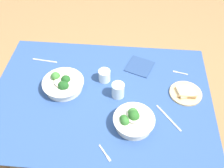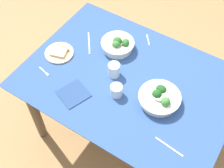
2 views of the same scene
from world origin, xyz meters
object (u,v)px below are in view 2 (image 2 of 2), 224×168
object	(u,v)px
fork_by_near_bowl	(45,72)
broccoli_bowl_far	(160,98)
broccoli_bowl_near	(118,45)
table_knife_right	(89,43)
bread_side_plate	(59,52)
water_glass_center	(114,70)
table_knife_left	(169,147)
water_glass_side	(116,90)
fork_by_far_bowl	(148,39)
napkin_folded_upper	(74,94)

from	to	relation	value
fork_by_near_bowl	broccoli_bowl_far	bearing A→B (deg)	28.70
broccoli_bowl_near	table_knife_right	bearing A→B (deg)	17.29
bread_side_plate	water_glass_center	world-z (taller)	water_glass_center
broccoli_bowl_near	table_knife_left	size ratio (longest dim) A/B	1.29
water_glass_side	fork_by_far_bowl	bearing A→B (deg)	-83.44
table_knife_right	napkin_folded_upper	bearing A→B (deg)	-14.75
broccoli_bowl_far	fork_by_near_bowl	xyz separation A→B (m)	(0.75, 0.20, -0.04)
table_knife_right	bread_side_plate	bearing A→B (deg)	-68.45
table_knife_right	water_glass_center	bearing A→B (deg)	26.92
broccoli_bowl_near	water_glass_side	world-z (taller)	broccoli_bowl_near
broccoli_bowl_far	fork_by_near_bowl	size ratio (longest dim) A/B	2.61
broccoli_bowl_far	water_glass_center	xyz separation A→B (m)	(0.35, -0.03, 0.01)
broccoli_bowl_near	napkin_folded_upper	size ratio (longest dim) A/B	1.37
fork_by_far_bowl	fork_by_near_bowl	size ratio (longest dim) A/B	0.92
water_glass_side	table_knife_right	world-z (taller)	water_glass_side
water_glass_center	napkin_folded_upper	bearing A→B (deg)	64.16
broccoli_bowl_far	broccoli_bowl_near	distance (m)	0.51
broccoli_bowl_near	fork_by_far_bowl	size ratio (longest dim) A/B	2.52
fork_by_near_bowl	table_knife_left	distance (m)	0.94
water_glass_center	bread_side_plate	bearing A→B (deg)	6.43
fork_by_near_bowl	table_knife_right	size ratio (longest dim) A/B	0.47
broccoli_bowl_near	bread_side_plate	size ratio (longest dim) A/B	1.16
broccoli_bowl_far	fork_by_far_bowl	distance (m)	0.54
broccoli_bowl_far	table_knife_right	bearing A→B (deg)	-15.02
water_glass_side	napkin_folded_upper	distance (m)	0.27
fork_by_far_bowl	table_knife_right	distance (m)	0.43
broccoli_bowl_near	napkin_folded_upper	distance (m)	0.48
broccoli_bowl_near	fork_by_far_bowl	distance (m)	0.24
broccoli_bowl_far	table_knife_left	world-z (taller)	broccoli_bowl_far
fork_by_far_bowl	table_knife_left	bearing A→B (deg)	178.57
fork_by_near_bowl	table_knife_right	xyz separation A→B (m)	(-0.10, -0.38, -0.00)
table_knife_left	fork_by_far_bowl	bearing A→B (deg)	-46.99
bread_side_plate	table_knife_left	xyz separation A→B (m)	(-0.96, 0.22, -0.01)
water_glass_center	fork_by_near_bowl	distance (m)	0.47
table_knife_right	fork_by_near_bowl	bearing A→B (deg)	-51.67
broccoli_bowl_far	table_knife_right	size ratio (longest dim) A/B	1.22
water_glass_side	fork_by_far_bowl	world-z (taller)	water_glass_side
broccoli_bowl_far	broccoli_bowl_near	size ratio (longest dim) A/B	1.12
broccoli_bowl_near	fork_by_far_bowl	bearing A→B (deg)	-125.12
bread_side_plate	fork_by_far_bowl	xyz separation A→B (m)	(-0.46, -0.45, -0.01)
broccoli_bowl_near	broccoli_bowl_far	bearing A→B (deg)	151.94
table_knife_right	napkin_folded_upper	xyz separation A→B (m)	(-0.17, 0.42, 0.00)
fork_by_far_bowl	fork_by_near_bowl	xyz separation A→B (m)	(0.44, 0.64, 0.00)
bread_side_plate	fork_by_far_bowl	distance (m)	0.64
table_knife_right	fork_by_far_bowl	bearing A→B (deg)	89.67
broccoli_bowl_near	water_glass_center	distance (m)	0.23
napkin_folded_upper	fork_by_near_bowl	bearing A→B (deg)	-8.04
broccoli_bowl_far	napkin_folded_upper	xyz separation A→B (m)	(0.48, 0.24, -0.04)
bread_side_plate	table_knife_right	world-z (taller)	bread_side_plate
broccoli_bowl_near	bread_side_plate	xyz separation A→B (m)	(0.32, 0.26, -0.03)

